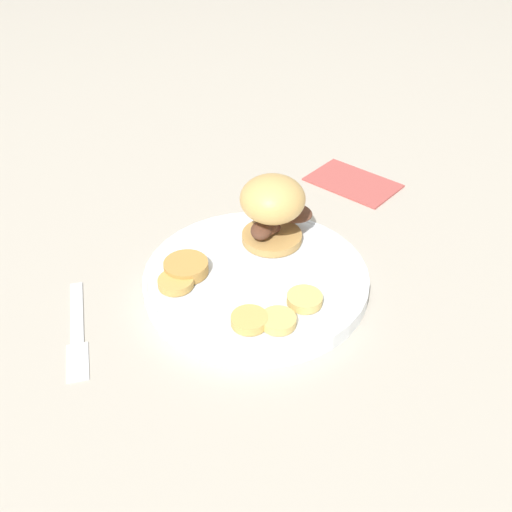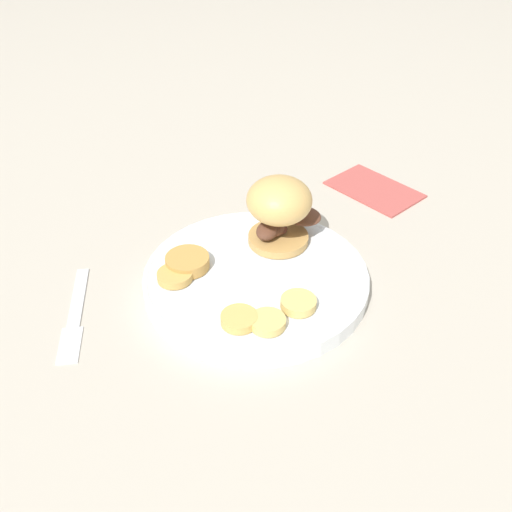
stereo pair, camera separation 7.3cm
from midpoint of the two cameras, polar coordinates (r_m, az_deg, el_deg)
The scene contains 10 objects.
ground_plane at distance 0.76m, azimuth 2.75°, elevation -2.98°, with size 4.00×4.00×0.00m, color #B2A899.
dinner_plate at distance 0.75m, azimuth 2.78°, elevation -2.24°, with size 0.28×0.28×0.02m.
sandwich at distance 0.77m, azimuth 5.01°, elevation 4.49°, with size 0.09×0.11×0.09m.
potato_round_0 at distance 0.75m, azimuth -3.80°, elevation -0.66°, with size 0.06×0.06×0.02m, color #BC8942.
potato_round_1 at distance 0.70m, azimuth 7.07°, elevation -4.59°, with size 0.04×0.04×0.01m, color #DBB766.
potato_round_2 at distance 0.67m, azimuth 4.19°, elevation -6.43°, with size 0.04×0.04×0.01m, color #DBB766.
potato_round_3 at distance 0.73m, azimuth -4.91°, elevation -2.24°, with size 0.04×0.04×0.01m, color tan.
potato_round_4 at distance 0.67m, azimuth 1.50°, elevation -6.15°, with size 0.04×0.04×0.01m, color tan.
fork at distance 0.74m, azimuth -14.17°, elevation -5.48°, with size 0.17×0.02×0.00m.
napkin at distance 0.97m, azimuth 13.33°, elevation 6.19°, with size 0.14×0.09×0.01m, color #B24C47.
Camera 2 is at (-0.58, 0.08, 0.49)m, focal length 42.00 mm.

